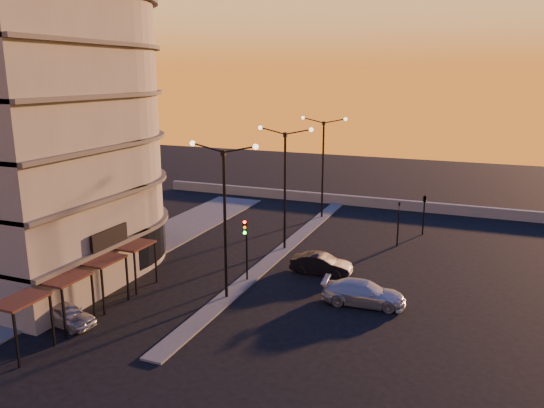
{
  "coord_description": "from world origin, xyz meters",
  "views": [
    {
      "loc": [
        13.73,
        -26.7,
        13.24
      ],
      "look_at": [
        -0.04,
        7.48,
        4.2
      ],
      "focal_mm": 35.0,
      "sensor_mm": 36.0,
      "label": 1
    }
  ],
  "objects": [
    {
      "name": "building",
      "position": [
        -14.0,
        0.03,
        11.91
      ],
      "size": [
        14.35,
        17.08,
        25.0
      ],
      "color": "slate",
      "rests_on": "ground"
    },
    {
      "name": "median",
      "position": [
        0.0,
        10.0,
        0.06
      ],
      "size": [
        1.2,
        36.0,
        0.12
      ],
      "primitive_type": "cube",
      "color": "#4D4D4B",
      "rests_on": "ground"
    },
    {
      "name": "parapet",
      "position": [
        2.0,
        26.0,
        0.5
      ],
      "size": [
        44.0,
        0.5,
        1.0
      ],
      "primitive_type": "cube",
      "color": "slate",
      "rests_on": "ground"
    },
    {
      "name": "signal_east_a",
      "position": [
        8.0,
        14.0,
        1.93
      ],
      "size": [
        0.13,
        0.16,
        3.6
      ],
      "color": "black",
      "rests_on": "ground"
    },
    {
      "name": "ground",
      "position": [
        0.0,
        0.0,
        0.0
      ],
      "size": [
        120.0,
        120.0,
        0.0
      ],
      "primitive_type": "plane",
      "color": "black",
      "rests_on": "ground"
    },
    {
      "name": "car_hatchback",
      "position": [
        -6.5,
        -6.39,
        0.61
      ],
      "size": [
        3.76,
        1.88,
        1.23
      ],
      "primitive_type": "imported",
      "rotation": [
        0.0,
        0.0,
        1.45
      ],
      "color": "#B3B6BB",
      "rests_on": "ground"
    },
    {
      "name": "car_sedan",
      "position": [
        4.13,
        6.14,
        0.68
      ],
      "size": [
        4.18,
        1.55,
        1.37
      ],
      "primitive_type": "imported",
      "rotation": [
        0.0,
        0.0,
        1.6
      ],
      "color": "black",
      "rests_on": "ground"
    },
    {
      "name": "car_wagon",
      "position": [
        7.89,
        2.28,
        0.71
      ],
      "size": [
        5.03,
        2.39,
        1.42
      ],
      "primitive_type": "imported",
      "rotation": [
        0.0,
        0.0,
        1.65
      ],
      "color": "#B1B3B9",
      "rests_on": "ground"
    },
    {
      "name": "streetlamp_mid",
      "position": [
        0.0,
        10.0,
        5.59
      ],
      "size": [
        4.32,
        0.32,
        9.51
      ],
      "color": "black",
      "rests_on": "ground"
    },
    {
      "name": "streetlamp_far",
      "position": [
        0.0,
        20.0,
        5.59
      ],
      "size": [
        4.32,
        0.32,
        9.51
      ],
      "color": "black",
      "rests_on": "ground"
    },
    {
      "name": "streetlamp_near",
      "position": [
        0.0,
        0.0,
        5.59
      ],
      "size": [
        4.32,
        0.32,
        9.51
      ],
      "color": "black",
      "rests_on": "ground"
    },
    {
      "name": "sidewalk_west",
      "position": [
        -10.5,
        4.0,
        0.06
      ],
      "size": [
        5.0,
        40.0,
        0.12
      ],
      "primitive_type": "cube",
      "color": "#4D4D4B",
      "rests_on": "ground"
    },
    {
      "name": "signal_east_b",
      "position": [
        9.5,
        18.0,
        3.1
      ],
      "size": [
        0.42,
        1.99,
        3.6
      ],
      "color": "black",
      "rests_on": "ground"
    },
    {
      "name": "traffic_light_main",
      "position": [
        0.0,
        2.87,
        2.89
      ],
      "size": [
        0.28,
        0.44,
        4.25
      ],
      "color": "black",
      "rests_on": "ground"
    }
  ]
}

